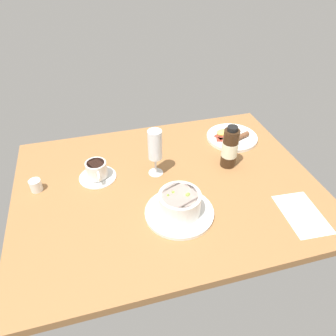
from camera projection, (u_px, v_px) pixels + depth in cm
name	position (u px, v px, depth cm)	size (l,w,h in cm)	color
ground_plane	(167.00, 187.00, 117.98)	(110.00, 84.00, 3.00)	#9E6B3D
porridge_bowl	(179.00, 205.00, 102.92)	(22.92, 22.92, 9.29)	white
cutlery_setting	(302.00, 213.00, 105.37)	(13.70, 20.61, 0.90)	white
coffee_cup	(97.00, 171.00, 118.30)	(13.93, 13.93, 6.94)	white
creamer_jug	(35.00, 185.00, 113.28)	(5.09, 4.20, 5.00)	white
wine_glass	(155.00, 147.00, 114.99)	(5.62, 5.62, 18.81)	white
sauce_bottle_brown	(230.00, 148.00, 121.56)	(6.16, 6.16, 17.48)	#382314
breakfast_plate	(231.00, 137.00, 140.99)	(22.35, 22.35, 3.70)	white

